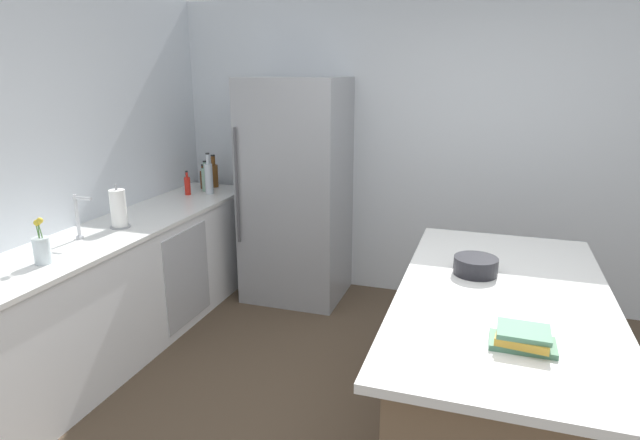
# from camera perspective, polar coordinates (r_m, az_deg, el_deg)

# --- Properties ---
(wall_rear) EXTENTS (6.00, 0.10, 2.60)m
(wall_rear) POSITION_cam_1_polar(r_m,az_deg,el_deg) (4.72, 13.18, 7.02)
(wall_rear) COLOR silver
(wall_rear) RESTS_ON ground_plane
(wall_left) EXTENTS (0.10, 6.00, 2.60)m
(wall_left) POSITION_cam_1_polar(r_m,az_deg,el_deg) (3.79, -31.23, 3.02)
(wall_left) COLOR silver
(wall_left) RESTS_ON ground_plane
(counter_run_left) EXTENTS (0.65, 3.15, 0.92)m
(counter_run_left) POSITION_cam_1_polar(r_m,az_deg,el_deg) (4.14, -20.63, -6.92)
(counter_run_left) COLOR white
(counter_run_left) RESTS_ON ground_plane
(kitchen_island) EXTENTS (1.04, 2.04, 0.91)m
(kitchen_island) POSITION_cam_1_polar(r_m,az_deg,el_deg) (3.05, 18.44, -15.16)
(kitchen_island) COLOR #7A6047
(kitchen_island) RESTS_ON ground_plane
(refrigerator) EXTENTS (0.84, 0.75, 1.93)m
(refrigerator) POSITION_cam_1_polar(r_m,az_deg,el_deg) (4.65, -2.58, 3.12)
(refrigerator) COLOR #93969B
(refrigerator) RESTS_ON ground_plane
(sink_faucet) EXTENTS (0.15, 0.05, 0.30)m
(sink_faucet) POSITION_cam_1_polar(r_m,az_deg,el_deg) (3.80, -24.53, 0.39)
(sink_faucet) COLOR silver
(sink_faucet) RESTS_ON counter_run_left
(flower_vase) EXTENTS (0.10, 0.10, 0.28)m
(flower_vase) POSITION_cam_1_polar(r_m,az_deg,el_deg) (3.43, -27.77, -2.68)
(flower_vase) COLOR silver
(flower_vase) RESTS_ON counter_run_left
(paper_towel_roll) EXTENTS (0.14, 0.14, 0.31)m
(paper_towel_roll) POSITION_cam_1_polar(r_m,az_deg,el_deg) (3.98, -20.87, 1.10)
(paper_towel_roll) COLOR gray
(paper_towel_roll) RESTS_ON counter_run_left
(whiskey_bottle) EXTENTS (0.08, 0.08, 0.31)m
(whiskey_bottle) POSITION_cam_1_polar(r_m,az_deg,el_deg) (5.14, -11.36, 4.84)
(whiskey_bottle) COLOR brown
(whiskey_bottle) RESTS_ON counter_run_left
(syrup_bottle) EXTENTS (0.07, 0.07, 0.23)m
(syrup_bottle) POSITION_cam_1_polar(r_m,az_deg,el_deg) (5.10, -12.43, 4.35)
(syrup_bottle) COLOR #5B3319
(syrup_bottle) RESTS_ON counter_run_left
(gin_bottle) EXTENTS (0.07, 0.07, 0.28)m
(gin_bottle) POSITION_cam_1_polar(r_m,az_deg,el_deg) (4.98, -12.22, 4.36)
(gin_bottle) COLOR #8CB79E
(gin_bottle) RESTS_ON counter_run_left
(soda_bottle) EXTENTS (0.07, 0.07, 0.37)m
(soda_bottle) POSITION_cam_1_polar(r_m,az_deg,el_deg) (4.85, -11.88, 4.50)
(soda_bottle) COLOR silver
(soda_bottle) RESTS_ON counter_run_left
(hot_sauce_bottle) EXTENTS (0.05, 0.05, 0.22)m
(hot_sauce_bottle) POSITION_cam_1_polar(r_m,az_deg,el_deg) (4.87, -14.08, 3.64)
(hot_sauce_bottle) COLOR red
(hot_sauce_bottle) RESTS_ON counter_run_left
(cookbook_stack) EXTENTS (0.26, 0.20, 0.08)m
(cookbook_stack) POSITION_cam_1_polar(r_m,az_deg,el_deg) (2.34, 21.01, -11.79)
(cookbook_stack) COLOR #4C7F60
(cookbook_stack) RESTS_ON kitchen_island
(mixing_bowl) EXTENTS (0.24, 0.24, 0.10)m
(mixing_bowl) POSITION_cam_1_polar(r_m,az_deg,el_deg) (3.03, 16.40, -4.75)
(mixing_bowl) COLOR black
(mixing_bowl) RESTS_ON kitchen_island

